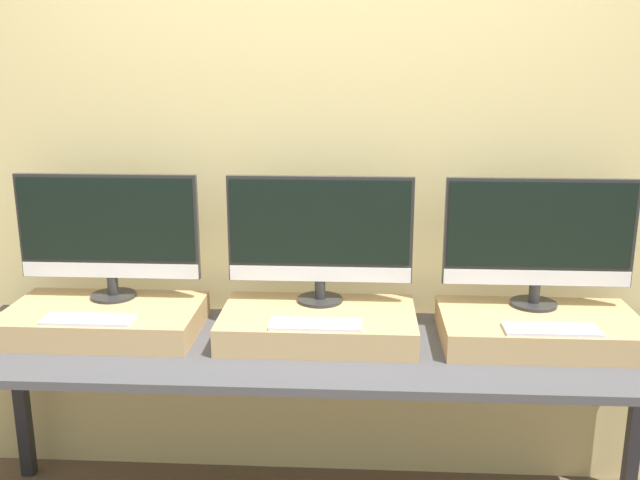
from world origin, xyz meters
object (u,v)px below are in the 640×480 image
keyboard_center (316,324)px  monitor_right (539,237)px  monitor_left (108,231)px  keyboard_left (88,319)px  keyboard_right (551,329)px  monitor_center (320,234)px

keyboard_center → monitor_right: bearing=17.9°
monitor_left → keyboard_left: 0.36m
keyboard_right → monitor_left: bearing=170.8°
monitor_center → keyboard_right: (0.79, -0.25, -0.25)m
keyboard_left → monitor_center: size_ratio=0.46×
keyboard_left → keyboard_center: same height
keyboard_center → keyboard_right: size_ratio=1.00×
keyboard_left → monitor_center: monitor_center is taller
keyboard_center → keyboard_right: 0.79m
keyboard_left → keyboard_center: bearing=0.0°
monitor_right → keyboard_left: bearing=-170.8°
keyboard_right → keyboard_center: bearing=180.0°
keyboard_center → keyboard_right: bearing=0.0°
monitor_center → keyboard_right: 0.86m
keyboard_left → keyboard_right: 1.57m
keyboard_center → keyboard_left: bearing=180.0°
monitor_left → keyboard_center: 0.86m
keyboard_left → keyboard_right: size_ratio=1.00×
monitor_left → keyboard_left: bearing=-90.0°
monitor_right → monitor_center: bearing=180.0°
keyboard_left → monitor_center: bearing=17.9°
keyboard_left → keyboard_center: (0.79, 0.00, 0.00)m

